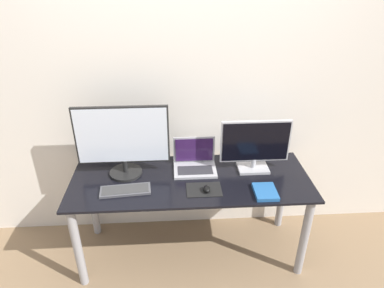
{
  "coord_description": "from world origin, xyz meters",
  "views": [
    {
      "loc": [
        -0.12,
        -1.72,
        2.11
      ],
      "look_at": [
        0.01,
        0.36,
        0.98
      ],
      "focal_mm": 32.0,
      "sensor_mm": 36.0,
      "label": 1
    }
  ],
  "objects_px": {
    "monitor_right": "(255,145)",
    "mouse": "(207,189)",
    "monitor_left": "(123,140)",
    "book": "(265,192)",
    "laptop": "(195,162)",
    "keyboard": "(125,190)"
  },
  "relations": [
    {
      "from": "monitor_right",
      "to": "book",
      "type": "height_order",
      "value": "monitor_right"
    },
    {
      "from": "keyboard",
      "to": "book",
      "type": "xyz_separation_m",
      "value": [
        0.95,
        -0.08,
        0.0
      ]
    },
    {
      "from": "keyboard",
      "to": "book",
      "type": "bearing_deg",
      "value": -5.02
    },
    {
      "from": "laptop",
      "to": "book",
      "type": "relative_size",
      "value": 1.65
    },
    {
      "from": "monitor_right",
      "to": "keyboard",
      "type": "xyz_separation_m",
      "value": [
        -0.93,
        -0.22,
        -0.2
      ]
    },
    {
      "from": "monitor_right",
      "to": "mouse",
      "type": "distance_m",
      "value": 0.49
    },
    {
      "from": "monitor_left",
      "to": "laptop",
      "type": "height_order",
      "value": "monitor_left"
    },
    {
      "from": "monitor_left",
      "to": "laptop",
      "type": "xyz_separation_m",
      "value": [
        0.51,
        0.04,
        -0.22
      ]
    },
    {
      "from": "monitor_right",
      "to": "keyboard",
      "type": "relative_size",
      "value": 1.44
    },
    {
      "from": "laptop",
      "to": "mouse",
      "type": "relative_size",
      "value": 4.18
    },
    {
      "from": "keyboard",
      "to": "book",
      "type": "distance_m",
      "value": 0.95
    },
    {
      "from": "book",
      "to": "mouse",
      "type": "bearing_deg",
      "value": 173.85
    },
    {
      "from": "monitor_right",
      "to": "mouse",
      "type": "height_order",
      "value": "monitor_right"
    },
    {
      "from": "laptop",
      "to": "mouse",
      "type": "distance_m",
      "value": 0.31
    },
    {
      "from": "laptop",
      "to": "book",
      "type": "distance_m",
      "value": 0.58
    },
    {
      "from": "monitor_left",
      "to": "monitor_right",
      "type": "distance_m",
      "value": 0.95
    },
    {
      "from": "laptop",
      "to": "mouse",
      "type": "xyz_separation_m",
      "value": [
        0.06,
        -0.31,
        -0.03
      ]
    },
    {
      "from": "monitor_left",
      "to": "book",
      "type": "relative_size",
      "value": 3.43
    },
    {
      "from": "monitor_right",
      "to": "monitor_left",
      "type": "bearing_deg",
      "value": -180.0
    },
    {
      "from": "keyboard",
      "to": "book",
      "type": "height_order",
      "value": "book"
    },
    {
      "from": "keyboard",
      "to": "monitor_left",
      "type": "bearing_deg",
      "value": 94.96
    },
    {
      "from": "monitor_right",
      "to": "keyboard",
      "type": "height_order",
      "value": "monitor_right"
    }
  ]
}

